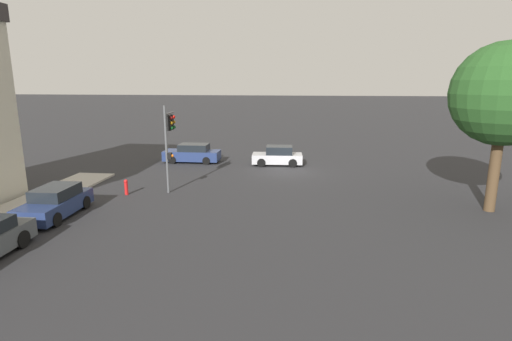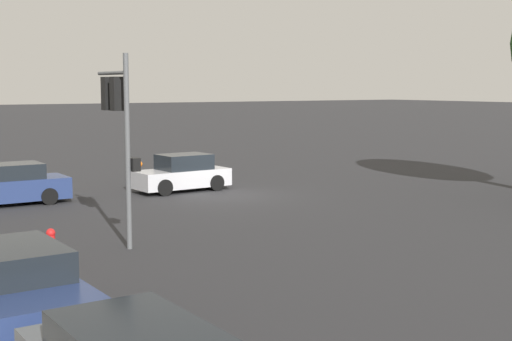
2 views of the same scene
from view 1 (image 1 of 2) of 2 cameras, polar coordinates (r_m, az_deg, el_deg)
The scene contains 7 objects.
ground_plane at distance 29.61m, azimuth 4.58°, elevation -0.04°, with size 300.00×300.00×0.00m, color #28282B.
street_tree at distance 22.93m, azimuth 31.96°, elevation 9.18°, with size 5.02×5.02×8.41m.
traffic_signal at distance 24.20m, azimuth -12.31°, elevation 5.30°, with size 0.62×1.90×5.14m.
crossing_car_0 at distance 32.98m, azimuth -9.06°, elevation 2.40°, with size 4.51×1.93×1.49m.
crossing_car_1 at distance 31.48m, azimuth 3.12°, elevation 2.05°, with size 3.99×1.99×1.51m.
parked_car_0 at distance 21.91m, azimuth -26.76°, elevation -4.12°, with size 1.97×4.34×1.47m.
fire_hydrant at distance 24.48m, azimuth -18.06°, elevation -2.20°, with size 0.22×0.22×0.92m.
Camera 1 is at (-1.13, 28.86, 6.54)m, focal length 28.00 mm.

